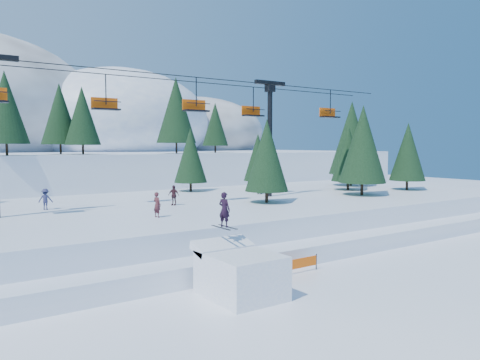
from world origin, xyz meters
TOP-DOWN VIEW (x-y plane):
  - ground at (0.00, 0.00)m, footprint 160.00×160.00m
  - mid_shelf at (0.00, 18.00)m, footprint 70.00×22.00m
  - berm at (0.00, 8.00)m, footprint 70.00×6.00m
  - jump_kicker at (-0.67, 2.78)m, footprint 3.04×4.30m
  - chairlift at (1.90, 18.05)m, footprint 46.00×3.21m
  - conifer_stand at (2.32, 18.56)m, footprint 61.65×16.84m
  - distant_skiers at (-5.74, 17.43)m, footprint 31.97×8.56m
  - banner_near at (4.21, 4.16)m, footprint 2.86×0.12m
  - banner_far at (8.78, 5.45)m, footprint 2.84×0.41m

SIDE VIEW (x-z plane):
  - ground at x=0.00m, z-range 0.00..0.00m
  - banner_near at x=4.21m, z-range 0.09..0.99m
  - banner_far at x=8.78m, z-range 0.09..0.99m
  - berm at x=0.00m, z-range 0.00..1.10m
  - jump_kicker at x=-0.67m, z-range -1.26..3.55m
  - mid_shelf at x=0.00m, z-range 0.00..2.50m
  - distant_skiers at x=-5.74m, z-range 2.46..4.11m
  - conifer_stand at x=2.32m, z-range 2.16..11.71m
  - chairlift at x=1.90m, z-range 4.18..14.46m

